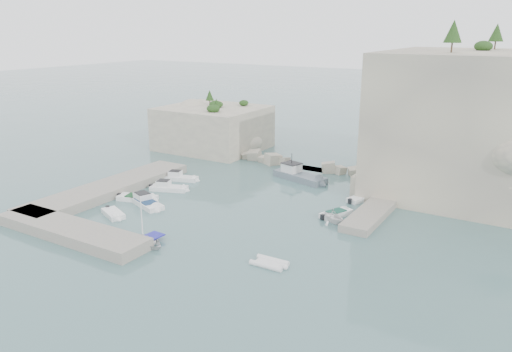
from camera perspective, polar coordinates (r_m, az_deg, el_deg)
The scene contains 22 objects.
ground at distance 54.47m, azimuth -3.29°, elevation -4.57°, with size 400.00×400.00×0.00m, color slate.
cliff_east at distance 65.94m, azimuth 25.71°, elevation 5.23°, with size 26.00×22.00×17.00m, color beige.
cliff_terrace at distance 64.50m, azimuth 15.60°, elevation -0.60°, with size 8.00×10.00×2.50m, color beige.
outcrop_west at distance 84.33m, azimuth -4.94°, elevation 5.50°, with size 16.00×14.00×7.00m, color beige.
quay_west at distance 64.33m, azimuth -16.41°, elevation -1.37°, with size 5.00×24.00×1.10m, color #9E9689.
quay_south at distance 52.33m, azimuth -20.41°, elevation -5.90°, with size 18.00×4.00×1.10m, color #9E9689.
ledge_east at distance 57.31m, azimuth 13.77°, elevation -3.52°, with size 3.00×16.00×0.80m, color #9E9689.
breakwater at distance 72.93m, azimuth 5.87°, elevation 1.45°, with size 28.00×3.00×1.40m, color beige.
motorboat_a at distance 67.62m, azimuth -8.63°, elevation -0.49°, with size 5.18×1.54×1.40m, color white, non-canonical shape.
motorboat_b at distance 63.67m, azimuth -9.90°, elevation -1.63°, with size 5.10×1.67×1.40m, color white, non-canonical shape.
motorboat_c at distance 60.85m, azimuth -13.39°, elevation -2.70°, with size 5.11×1.86×0.70m, color white, non-canonical shape.
motorboat_d at distance 58.91m, azimuth -12.45°, elevation -3.29°, with size 6.18×1.84×1.40m, color white, non-canonical shape.
motorboat_e at distance 56.50m, azimuth -15.98°, elevation -4.42°, with size 3.76×1.54×0.70m, color white, non-canonical shape.
rowboat at distance 48.55m, azimuth -12.72°, elevation -7.70°, with size 3.36×4.71×0.98m, color white.
inflatable_dinghy at distance 43.69m, azimuth 1.54°, elevation -10.12°, with size 3.35×1.63×0.44m, color silver, non-canonical shape.
tender_east_a at distance 53.25m, azimuth 8.83°, elevation -5.25°, with size 2.60×3.01×1.59m, color white.
tender_east_b at distance 54.99m, azimuth 9.12°, elevation -4.55°, with size 4.24×1.44×0.70m, color white, non-canonical shape.
tender_east_c at distance 60.46m, azimuth 11.88°, elevation -2.73°, with size 4.26×1.38×0.70m, color white, non-canonical shape.
tender_east_d at distance 61.83m, azimuth 12.45°, elevation -2.33°, with size 1.68×4.47×1.73m, color white.
work_boat at distance 67.26m, azimuth 5.03°, elevation -0.45°, with size 8.46×2.50×2.20m, color slate, non-canonical shape.
rowboat_mast at distance 47.56m, azimuth -12.92°, elevation -4.85°, with size 0.10×0.10×4.20m, color white.
vegetation at distance 67.08m, azimuth 22.39°, elevation 13.93°, with size 53.48×13.88×13.40m.
Camera 1 is at (29.00, -41.72, 19.63)m, focal length 35.00 mm.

